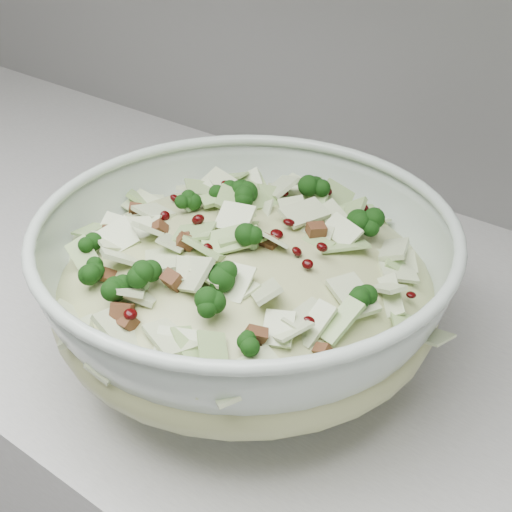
{
  "coord_description": "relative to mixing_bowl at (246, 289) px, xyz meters",
  "views": [
    {
      "loc": [
        0.07,
        1.2,
        1.34
      ],
      "look_at": [
        -0.24,
        1.61,
        1.0
      ],
      "focal_mm": 50.0,
      "sensor_mm": 36.0,
      "label": 1
    }
  ],
  "objects": [
    {
      "name": "mixing_bowl",
      "position": [
        0.0,
        0.0,
        0.0
      ],
      "size": [
        0.42,
        0.42,
        0.14
      ],
      "rotation": [
        0.0,
        0.0,
        0.18
      ],
      "color": "silver",
      "rests_on": "counter"
    },
    {
      "name": "salad",
      "position": [
        -0.0,
        0.0,
        0.02
      ],
      "size": [
        0.36,
        0.36,
        0.15
      ],
      "rotation": [
        0.0,
        0.0,
        0.06
      ],
      "color": "#B5B97E",
      "rests_on": "mixing_bowl"
    }
  ]
}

